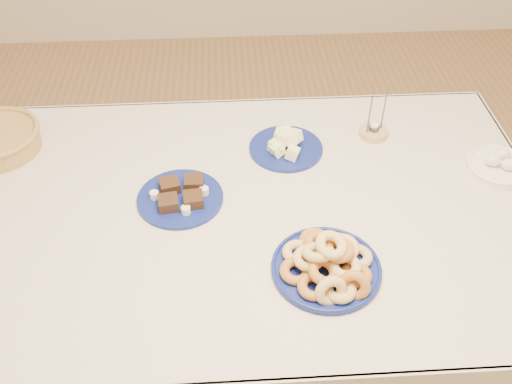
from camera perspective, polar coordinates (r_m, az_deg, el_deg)
ground at (r=2.23m, az=-0.08°, el=-15.46°), size 5.00×5.00×0.00m
dining_table at (r=1.72m, az=-0.10°, el=-3.95°), size 1.71×1.11×0.75m
donut_platter at (r=1.46m, az=7.20°, el=-7.22°), size 0.31×0.31×0.13m
melon_plate at (r=1.82m, az=2.92°, el=4.74°), size 0.30×0.30×0.08m
brownie_plate at (r=1.67m, az=-7.54°, el=-0.44°), size 0.31×0.31×0.04m
candle_holder at (r=1.93m, az=11.67°, el=5.94°), size 0.13×0.13×0.16m
egg_bowl at (r=1.90m, az=23.14°, el=2.46°), size 0.24×0.24×0.06m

